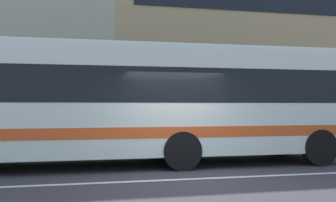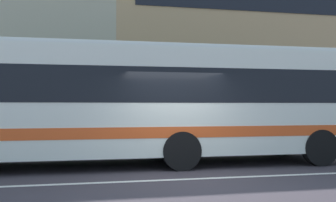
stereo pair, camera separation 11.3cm
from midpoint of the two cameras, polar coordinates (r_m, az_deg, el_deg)
ground_plane at (r=9.04m, az=3.24°, el=-11.24°), size 160.00×160.00×0.00m
lane_centre_line at (r=9.04m, az=3.24°, el=-11.21°), size 60.00×0.16×0.01m
hedge_row_far at (r=14.59m, az=-13.01°, el=-4.93°), size 17.72×1.10×1.14m
apartment_block_right at (r=25.13m, az=17.03°, el=10.32°), size 21.14×8.14×12.87m
transit_bus at (r=11.05m, az=-2.65°, el=0.13°), size 11.28×2.61×3.29m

